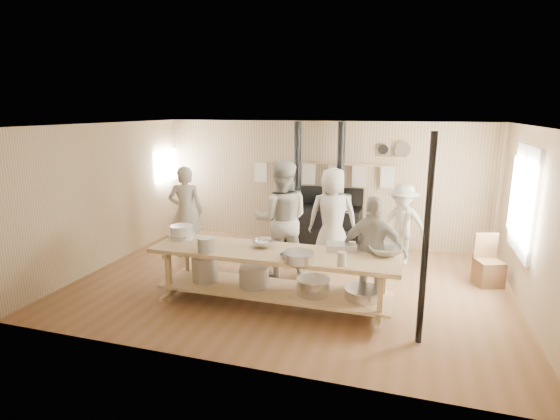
{
  "coord_description": "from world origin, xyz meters",
  "views": [
    {
      "loc": [
        1.84,
        -6.59,
        2.84
      ],
      "look_at": [
        -0.23,
        0.2,
        1.19
      ],
      "focal_mm": 28.0,
      "sensor_mm": 36.0,
      "label": 1
    }
  ],
  "objects_px": {
    "chair": "(488,270)",
    "roasting_pan": "(341,247)",
    "stove": "(317,222)",
    "prep_table": "(273,272)",
    "cook_by_window": "(402,224)",
    "cook_right": "(373,252)",
    "cook_far_left": "(186,212)",
    "cook_center": "(333,217)",
    "cook_left": "(281,220)"
  },
  "relations": [
    {
      "from": "cook_far_left",
      "to": "roasting_pan",
      "type": "height_order",
      "value": "cook_far_left"
    },
    {
      "from": "prep_table",
      "to": "stove",
      "type": "bearing_deg",
      "value": 89.96
    },
    {
      "from": "prep_table",
      "to": "cook_by_window",
      "type": "bearing_deg",
      "value": 54.46
    },
    {
      "from": "stove",
      "to": "cook_right",
      "type": "distance_m",
      "value": 2.92
    },
    {
      "from": "cook_left",
      "to": "cook_right",
      "type": "relative_size",
      "value": 1.23
    },
    {
      "from": "cook_center",
      "to": "roasting_pan",
      "type": "height_order",
      "value": "cook_center"
    },
    {
      "from": "cook_far_left",
      "to": "cook_left",
      "type": "bearing_deg",
      "value": 148.57
    },
    {
      "from": "cook_far_left",
      "to": "cook_center",
      "type": "xyz_separation_m",
      "value": [
        2.79,
        0.41,
        0.01
      ]
    },
    {
      "from": "cook_center",
      "to": "chair",
      "type": "distance_m",
      "value": 2.75
    },
    {
      "from": "stove",
      "to": "cook_by_window",
      "type": "distance_m",
      "value": 1.84
    },
    {
      "from": "cook_right",
      "to": "cook_by_window",
      "type": "relative_size",
      "value": 1.07
    },
    {
      "from": "prep_table",
      "to": "cook_far_left",
      "type": "relative_size",
      "value": 2.01
    },
    {
      "from": "cook_far_left",
      "to": "chair",
      "type": "relative_size",
      "value": 2.14
    },
    {
      "from": "cook_by_window",
      "to": "roasting_pan",
      "type": "relative_size",
      "value": 3.59
    },
    {
      "from": "chair",
      "to": "roasting_pan",
      "type": "bearing_deg",
      "value": -165.75
    },
    {
      "from": "chair",
      "to": "stove",
      "type": "bearing_deg",
      "value": 139.53
    },
    {
      "from": "cook_left",
      "to": "cook_center",
      "type": "height_order",
      "value": "cook_left"
    },
    {
      "from": "roasting_pan",
      "to": "chair",
      "type": "bearing_deg",
      "value": 33.62
    },
    {
      "from": "cook_by_window",
      "to": "roasting_pan",
      "type": "bearing_deg",
      "value": -92.46
    },
    {
      "from": "prep_table",
      "to": "chair",
      "type": "xyz_separation_m",
      "value": [
        3.15,
        1.8,
        -0.27
      ]
    },
    {
      "from": "stove",
      "to": "cook_far_left",
      "type": "xyz_separation_m",
      "value": [
        -2.29,
        -1.38,
        0.38
      ]
    },
    {
      "from": "cook_left",
      "to": "roasting_pan",
      "type": "distance_m",
      "value": 1.44
    },
    {
      "from": "prep_table",
      "to": "cook_by_window",
      "type": "relative_size",
      "value": 2.36
    },
    {
      "from": "stove",
      "to": "chair",
      "type": "distance_m",
      "value": 3.39
    },
    {
      "from": "cook_center",
      "to": "cook_right",
      "type": "xyz_separation_m",
      "value": [
        0.88,
        -1.59,
        -0.09
      ]
    },
    {
      "from": "cook_far_left",
      "to": "chair",
      "type": "distance_m",
      "value": 5.49
    },
    {
      "from": "cook_center",
      "to": "chair",
      "type": "relative_size",
      "value": 2.17
    },
    {
      "from": "cook_by_window",
      "to": "chair",
      "type": "relative_size",
      "value": 1.82
    },
    {
      "from": "cook_right",
      "to": "roasting_pan",
      "type": "distance_m",
      "value": 0.47
    },
    {
      "from": "cook_by_window",
      "to": "cook_far_left",
      "type": "bearing_deg",
      "value": -150.61
    },
    {
      "from": "cook_left",
      "to": "cook_center",
      "type": "bearing_deg",
      "value": -145.88
    },
    {
      "from": "chair",
      "to": "cook_by_window",
      "type": "bearing_deg",
      "value": 136.94
    },
    {
      "from": "cook_far_left",
      "to": "roasting_pan",
      "type": "xyz_separation_m",
      "value": [
        3.23,
        -1.3,
        0.0
      ]
    },
    {
      "from": "cook_right",
      "to": "cook_by_window",
      "type": "distance_m",
      "value": 2.0
    },
    {
      "from": "cook_center",
      "to": "cook_right",
      "type": "bearing_deg",
      "value": 109.08
    },
    {
      "from": "cook_by_window",
      "to": "cook_right",
      "type": "bearing_deg",
      "value": -81.84
    },
    {
      "from": "prep_table",
      "to": "cook_right",
      "type": "bearing_deg",
      "value": 18.26
    },
    {
      "from": "cook_far_left",
      "to": "roasting_pan",
      "type": "relative_size",
      "value": 4.21
    },
    {
      "from": "stove",
      "to": "roasting_pan",
      "type": "distance_m",
      "value": 2.87
    },
    {
      "from": "cook_by_window",
      "to": "stove",
      "type": "bearing_deg",
      "value": 179.36
    },
    {
      "from": "prep_table",
      "to": "cook_center",
      "type": "height_order",
      "value": "cook_center"
    },
    {
      "from": "stove",
      "to": "prep_table",
      "type": "bearing_deg",
      "value": -90.04
    },
    {
      "from": "stove",
      "to": "cook_left",
      "type": "distance_m",
      "value": 1.92
    },
    {
      "from": "chair",
      "to": "roasting_pan",
      "type": "height_order",
      "value": "roasting_pan"
    },
    {
      "from": "prep_table",
      "to": "cook_by_window",
      "type": "xyz_separation_m",
      "value": [
        1.73,
        2.43,
        0.24
      ]
    },
    {
      "from": "cook_left",
      "to": "cook_right",
      "type": "distance_m",
      "value": 1.77
    },
    {
      "from": "stove",
      "to": "cook_left",
      "type": "relative_size",
      "value": 1.29
    },
    {
      "from": "cook_right",
      "to": "roasting_pan",
      "type": "bearing_deg",
      "value": 16.03
    },
    {
      "from": "prep_table",
      "to": "cook_by_window",
      "type": "height_order",
      "value": "cook_by_window"
    },
    {
      "from": "cook_far_left",
      "to": "prep_table",
      "type": "bearing_deg",
      "value": 125.62
    }
  ]
}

